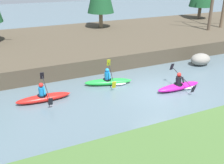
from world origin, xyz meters
name	(u,v)px	position (x,y,z in m)	size (l,w,h in m)	color
ground_plane	(163,93)	(0.00, 0.00, 0.00)	(90.00, 90.00, 0.00)	slate
riverbank_far	(96,42)	(0.00, 9.79, 0.51)	(44.00, 11.73, 1.02)	#4C4233
bare_tree_mid_downstream	(212,2)	(10.14, 7.60, 3.46)	(2.88, 2.85, 5.17)	brown
kayaker_lead	(180,86)	(1.13, 0.01, 0.20)	(2.77, 2.06, 1.20)	#C61999
kayaker_middle	(110,81)	(-2.15, 2.23, 0.20)	(2.77, 2.04, 1.20)	green
kayaker_trailing	(44,97)	(-6.03, 1.74, 0.22)	(2.77, 2.06, 1.20)	red
boulder_midstream	(200,59)	(4.94, 2.69, 0.40)	(1.42, 1.11, 0.80)	gray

